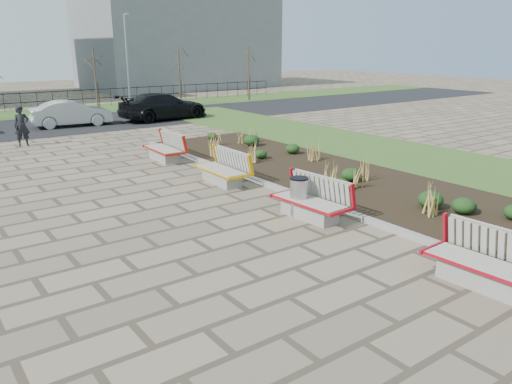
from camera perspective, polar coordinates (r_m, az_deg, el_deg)
ground at (r=8.69m, az=3.79°, el=-11.92°), size 120.00×120.00×0.00m
planting_bed at (r=16.11m, az=9.47°, el=1.53°), size 4.50×18.00×0.10m
planting_curb at (r=14.58m, az=3.03°, el=0.26°), size 0.16×18.00×0.15m
grass_verge_near at (r=19.72m, az=19.23°, el=3.46°), size 5.00×38.00×0.04m
road at (r=28.56m, az=-25.99°, el=6.46°), size 80.00×7.00×0.02m
bench_a at (r=9.66m, az=24.67°, el=-7.18°), size 1.00×2.14×1.00m
bench_b at (r=12.31m, az=6.11°, el=-0.80°), size 1.03×2.15×1.00m
bench_c at (r=15.42m, az=-4.00°, el=2.77°), size 0.95×2.12×1.00m
bench_d at (r=18.86m, az=-10.58°, el=5.04°), size 0.98×2.13×1.00m
litter_bin at (r=12.50m, az=4.91°, el=-0.58°), size 0.45×0.45×0.97m
pedestrian at (r=23.48m, az=-25.20°, el=6.82°), size 0.64×0.44×1.70m
car_silver at (r=28.37m, az=-20.34°, el=8.43°), size 4.20×1.82×1.34m
car_black at (r=29.57m, az=-10.54°, el=9.61°), size 5.34×2.44×1.51m
tree_d at (r=34.20m, az=-17.86°, el=12.12°), size 1.40×1.40×4.00m
tree_e at (r=36.57m, az=-8.74°, el=12.92°), size 1.40×1.40×4.00m
tree_f at (r=39.71m, az=-0.85°, el=13.36°), size 1.40×1.40×4.00m
lamp_east at (r=34.39m, az=-14.49°, el=14.07°), size 0.24×0.60×6.00m
building_grey at (r=53.96m, az=-9.06°, el=17.10°), size 18.00×12.00×10.00m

